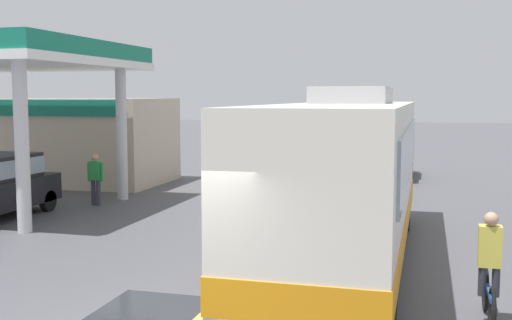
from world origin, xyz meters
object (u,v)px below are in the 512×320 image
(cyclist_on_shoulder, at_px, (489,272))
(pedestrian_near_pump, at_px, (25,177))
(pedestrian_by_shop, at_px, (95,176))
(minibus_opposing_lane, at_px, (294,144))
(car_trailing_behind_bus, at_px, (392,153))
(coach_bus_main, at_px, (346,179))

(cyclist_on_shoulder, xyz_separation_m, pedestrian_near_pump, (-13.23, 7.05, 0.15))
(cyclist_on_shoulder, height_order, pedestrian_by_shop, cyclist_on_shoulder)
(pedestrian_by_shop, bearing_deg, minibus_opposing_lane, 60.30)
(cyclist_on_shoulder, bearing_deg, car_trailing_behind_bus, 97.75)
(minibus_opposing_lane, bearing_deg, pedestrian_near_pump, -126.92)
(coach_bus_main, xyz_separation_m, pedestrian_near_pump, (-10.63, 3.82, -0.79))
(coach_bus_main, distance_m, pedestrian_near_pump, 11.32)
(coach_bus_main, relative_size, car_trailing_behind_bus, 2.63)
(cyclist_on_shoulder, relative_size, pedestrian_near_pump, 1.10)
(cyclist_on_shoulder, height_order, pedestrian_near_pump, cyclist_on_shoulder)
(pedestrian_by_shop, xyz_separation_m, car_trailing_behind_bus, (8.76, 9.90, 0.08))
(minibus_opposing_lane, height_order, car_trailing_behind_bus, minibus_opposing_lane)
(pedestrian_by_shop, distance_m, car_trailing_behind_bus, 13.22)
(coach_bus_main, xyz_separation_m, cyclist_on_shoulder, (2.61, -3.23, -0.94))
(coach_bus_main, xyz_separation_m, minibus_opposing_lane, (-3.83, 12.88, -0.25))
(minibus_opposing_lane, distance_m, cyclist_on_shoulder, 17.36)
(cyclist_on_shoulder, distance_m, pedestrian_near_pump, 15.00)
(minibus_opposing_lane, xyz_separation_m, car_trailing_behind_bus, (4.03, 1.60, -0.46))
(coach_bus_main, height_order, minibus_opposing_lane, coach_bus_main)
(cyclist_on_shoulder, bearing_deg, coach_bus_main, 128.92)
(minibus_opposing_lane, relative_size, pedestrian_by_shop, 3.69)
(minibus_opposing_lane, bearing_deg, pedestrian_by_shop, -119.70)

